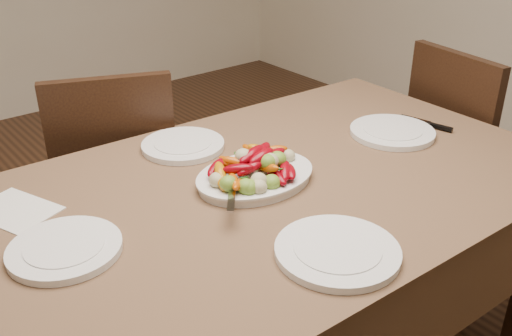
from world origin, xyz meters
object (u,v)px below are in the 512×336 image
object	(u,v)px
chair_far	(116,181)
plate_right	(392,132)
plate_far	(183,145)
plate_near	(337,252)
plate_left	(65,249)
serving_platter	(255,178)
dining_table	(256,297)
chair_right	(474,159)

from	to	relation	value
chair_far	plate_right	size ratio (longest dim) A/B	3.42
plate_far	plate_near	distance (m)	0.70
plate_far	plate_left	bearing A→B (deg)	-148.88
serving_platter	plate_near	bearing A→B (deg)	-100.67
plate_left	plate_right	bearing A→B (deg)	-1.92
serving_platter	plate_near	xyz separation A→B (m)	(-0.07, -0.38, -0.00)
plate_left	plate_near	world-z (taller)	same
dining_table	plate_right	bearing A→B (deg)	0.08
chair_far	chair_right	bearing A→B (deg)	170.94
dining_table	chair_right	world-z (taller)	chair_right
dining_table	plate_far	distance (m)	0.52
chair_far	plate_near	world-z (taller)	chair_far
chair_far	plate_near	xyz separation A→B (m)	(0.01, -1.13, 0.29)
plate_near	serving_platter	bearing A→B (deg)	79.33
chair_far	plate_left	size ratio (longest dim) A/B	3.70
serving_platter	chair_far	bearing A→B (deg)	96.53
plate_left	plate_far	xyz separation A→B (m)	(0.51, 0.31, 0.00)
serving_platter	plate_left	world-z (taller)	serving_platter
chair_far	plate_right	distance (m)	1.05
chair_right	plate_near	world-z (taller)	chair_right
serving_platter	plate_left	distance (m)	0.55
dining_table	chair_right	size ratio (longest dim) A/B	1.94
plate_right	chair_far	bearing A→B (deg)	129.81
chair_right	plate_right	xyz separation A→B (m)	(-0.60, -0.02, 0.29)
plate_right	plate_far	xyz separation A→B (m)	(-0.60, 0.35, 0.00)
plate_right	dining_table	bearing A→B (deg)	-179.92
dining_table	plate_near	xyz separation A→B (m)	(-0.05, -0.36, 0.39)
plate_left	chair_far	bearing A→B (deg)	58.03
serving_platter	plate_far	distance (m)	0.32
serving_platter	plate_near	world-z (taller)	serving_platter
chair_right	plate_left	world-z (taller)	chair_right
chair_far	plate_near	size ratio (longest dim) A/B	3.34
plate_left	serving_platter	bearing A→B (deg)	-1.04
chair_right	serving_platter	xyz separation A→B (m)	(-1.16, 0.01, 0.30)
serving_platter	plate_far	bearing A→B (deg)	96.32
plate_left	plate_right	world-z (taller)	same
chair_far	plate_far	size ratio (longest dim) A/B	3.66
chair_far	serving_platter	bearing A→B (deg)	118.69
serving_platter	plate_right	bearing A→B (deg)	-2.78
dining_table	plate_right	xyz separation A→B (m)	(0.58, 0.00, 0.39)
dining_table	plate_left	world-z (taller)	plate_left
chair_far	dining_table	bearing A→B (deg)	116.99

